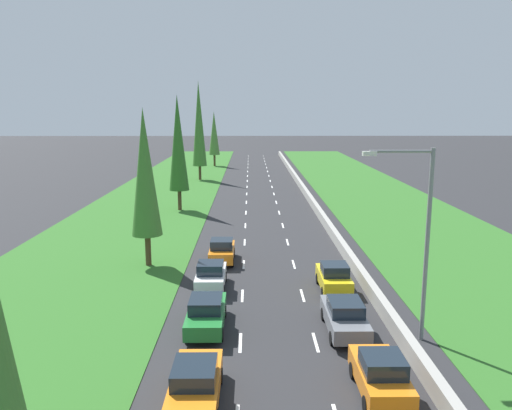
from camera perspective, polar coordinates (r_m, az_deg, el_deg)
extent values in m
plane|color=#28282B|center=(61.67, 0.55, 0.80)|extent=(300.00, 300.00, 0.00)
cube|color=#2D6623|center=(62.70, -11.09, 0.78)|extent=(14.00, 140.00, 0.04)
cube|color=#2D6623|center=(63.60, 13.59, 0.82)|extent=(14.00, 140.00, 0.04)
cube|color=#9E9B93|center=(61.98, 5.82, 1.19)|extent=(0.44, 120.00, 0.85)
cube|color=white|center=(24.20, -1.78, -15.33)|extent=(0.14, 2.00, 0.01)
cube|color=white|center=(29.71, -1.55, -10.24)|extent=(0.14, 2.00, 0.01)
cube|color=white|center=(35.37, -1.40, -6.76)|extent=(0.14, 2.00, 0.01)
cube|color=white|center=(41.14, -1.29, -4.25)|extent=(0.14, 2.00, 0.01)
cube|color=white|center=(46.96, -1.21, -2.35)|extent=(0.14, 2.00, 0.01)
cube|color=white|center=(52.82, -1.15, -0.88)|extent=(0.14, 2.00, 0.01)
cube|color=white|center=(58.71, -1.10, 0.30)|extent=(0.14, 2.00, 0.01)
cube|color=white|center=(64.62, -1.06, 1.26)|extent=(0.14, 2.00, 0.01)
cube|color=white|center=(70.54, -1.02, 2.06)|extent=(0.14, 2.00, 0.01)
cube|color=white|center=(76.48, -1.00, 2.74)|extent=(0.14, 2.00, 0.01)
cube|color=white|center=(82.43, -0.97, 3.32)|extent=(0.14, 2.00, 0.01)
cube|color=white|center=(88.38, -0.95, 3.82)|extent=(0.14, 2.00, 0.01)
cube|color=white|center=(94.34, -0.93, 4.26)|extent=(0.14, 2.00, 0.01)
cube|color=white|center=(100.30, -0.91, 4.65)|extent=(0.14, 2.00, 0.01)
cube|color=white|center=(106.27, -0.90, 4.99)|extent=(0.14, 2.00, 0.01)
cube|color=white|center=(112.24, -0.89, 5.30)|extent=(0.14, 2.00, 0.01)
cube|color=white|center=(118.22, -0.87, 5.57)|extent=(0.14, 2.00, 0.01)
cube|color=white|center=(24.38, 6.77, -15.19)|extent=(0.14, 2.00, 0.01)
cube|color=white|center=(29.86, 5.29, -10.17)|extent=(0.14, 2.00, 0.01)
cube|color=white|center=(35.50, 4.30, -6.72)|extent=(0.14, 2.00, 0.01)
cube|color=white|center=(41.24, 3.59, -4.22)|extent=(0.14, 2.00, 0.01)
cube|color=white|center=(47.05, 3.06, -2.34)|extent=(0.14, 2.00, 0.01)
cube|color=white|center=(52.90, 2.64, -0.87)|extent=(0.14, 2.00, 0.01)
cube|color=white|center=(58.78, 2.31, 0.31)|extent=(0.14, 2.00, 0.01)
cube|color=white|center=(64.69, 2.04, 1.27)|extent=(0.14, 2.00, 0.01)
cube|color=white|center=(70.61, 1.82, 2.07)|extent=(0.14, 2.00, 0.01)
cube|color=white|center=(76.54, 1.63, 2.74)|extent=(0.14, 2.00, 0.01)
cube|color=white|center=(82.48, 1.46, 3.32)|extent=(0.14, 2.00, 0.01)
cube|color=white|center=(88.43, 1.32, 3.83)|extent=(0.14, 2.00, 0.01)
cube|color=white|center=(94.39, 1.20, 4.26)|extent=(0.14, 2.00, 0.01)
cube|color=white|center=(100.35, 1.09, 4.65)|extent=(0.14, 2.00, 0.01)
cube|color=white|center=(106.31, 0.99, 4.99)|extent=(0.14, 2.00, 0.01)
cube|color=white|center=(112.28, 0.91, 5.30)|extent=(0.14, 2.00, 0.01)
cube|color=white|center=(118.25, 0.83, 5.57)|extent=(0.14, 2.00, 0.01)
cube|color=orange|center=(19.65, -6.88, -19.79)|extent=(1.76, 4.50, 0.72)
cube|color=#19232D|center=(19.20, -6.98, -18.32)|extent=(1.56, 1.90, 0.60)
cylinder|color=black|center=(21.12, -8.71, -18.63)|extent=(0.22, 0.64, 0.64)
cylinder|color=black|center=(20.97, -4.14, -18.76)|extent=(0.22, 0.64, 0.64)
cube|color=#237A33|center=(25.47, -5.65, -12.33)|extent=(1.76, 4.50, 0.72)
cube|color=#19232D|center=(25.08, -5.71, -11.08)|extent=(1.56, 1.90, 0.60)
cylinder|color=black|center=(26.97, -7.11, -11.84)|extent=(0.22, 0.64, 0.64)
cylinder|color=black|center=(26.84, -3.64, -11.89)|extent=(0.22, 0.64, 0.64)
cylinder|color=black|center=(24.44, -7.86, -14.35)|extent=(0.22, 0.64, 0.64)
cylinder|color=black|center=(24.29, -3.99, -14.42)|extent=(0.22, 0.64, 0.64)
cube|color=white|center=(30.73, -5.12, -8.17)|extent=(1.68, 3.90, 0.76)
cube|color=#19232D|center=(30.23, -5.18, -7.10)|extent=(1.52, 1.60, 0.64)
cylinder|color=black|center=(32.06, -6.31, -8.10)|extent=(0.22, 0.64, 0.64)
cylinder|color=black|center=(31.95, -3.56, -8.13)|extent=(0.22, 0.64, 0.64)
cylinder|color=black|center=(29.80, -6.76, -9.60)|extent=(0.22, 0.64, 0.64)
cylinder|color=black|center=(29.68, -3.80, -9.63)|extent=(0.22, 0.64, 0.64)
cube|color=orange|center=(35.88, -3.87, -5.37)|extent=(1.68, 3.90, 0.76)
cube|color=#19232D|center=(35.40, -3.91, -4.41)|extent=(1.52, 1.60, 0.64)
cylinder|color=black|center=(37.20, -4.93, -5.41)|extent=(0.22, 0.64, 0.64)
cylinder|color=black|center=(37.11, -2.58, -5.42)|extent=(0.22, 0.64, 0.64)
cylinder|color=black|center=(34.89, -5.23, -6.51)|extent=(0.22, 0.64, 0.64)
cylinder|color=black|center=(34.80, -2.71, -6.52)|extent=(0.22, 0.64, 0.64)
cube|color=orange|center=(20.62, 13.87, -18.41)|extent=(1.68, 3.90, 0.76)
cube|color=#19232D|center=(20.04, 14.19, -17.07)|extent=(1.52, 1.60, 0.64)
cylinder|color=black|center=(21.67, 10.95, -17.91)|extent=(0.22, 0.64, 0.64)
cylinder|color=black|center=(22.01, 15.02, -17.61)|extent=(0.22, 0.64, 0.64)
cylinder|color=black|center=(19.63, 12.45, -21.24)|extent=(0.22, 0.64, 0.64)
cylinder|color=black|center=(20.01, 16.99, -20.81)|extent=(0.22, 0.64, 0.64)
cube|color=slate|center=(25.37, 9.99, -12.54)|extent=(1.76, 4.50, 0.72)
cube|color=#19232D|center=(24.98, 10.10, -11.28)|extent=(1.56, 1.90, 0.60)
cylinder|color=black|center=(26.65, 7.68, -12.14)|extent=(0.22, 0.64, 0.64)
cylinder|color=black|center=(26.92, 11.12, -12.01)|extent=(0.22, 0.64, 0.64)
cylinder|color=black|center=(24.14, 8.65, -14.70)|extent=(0.22, 0.64, 0.64)
cylinder|color=black|center=(24.44, 12.48, -14.51)|extent=(0.22, 0.64, 0.64)
cube|color=yellow|center=(30.69, 8.79, -8.29)|extent=(1.68, 3.90, 0.76)
cube|color=#19232D|center=(30.19, 8.92, -7.22)|extent=(1.52, 1.60, 0.64)
cylinder|color=black|center=(31.83, 7.05, -8.26)|extent=(0.22, 0.64, 0.64)
cylinder|color=black|center=(32.07, 9.77, -8.19)|extent=(0.22, 0.64, 0.64)
cylinder|color=black|center=(29.58, 7.67, -9.78)|extent=(0.22, 0.64, 0.64)
cylinder|color=black|center=(29.83, 10.61, -9.69)|extent=(0.22, 0.64, 0.64)
cylinder|color=#4C3823|center=(35.66, -12.12, -5.02)|extent=(0.40, 0.40, 2.20)
cone|color=#3D752D|center=(34.61, -12.47, 3.64)|extent=(2.07, 2.07, 8.63)
cylinder|color=#4C3823|center=(54.59, -8.64, 0.55)|extent=(0.40, 0.40, 2.20)
cone|color=#2D6623|center=(53.86, -8.82, 6.97)|extent=(2.11, 2.11, 10.04)
cylinder|color=#4C3823|center=(78.04, -6.37, 3.65)|extent=(0.41, 0.41, 2.20)
cone|color=#3D752D|center=(77.48, -6.48, 9.13)|extent=(2.17, 2.17, 12.73)
cylinder|color=#4C3823|center=(97.13, -4.72, 5.06)|extent=(0.39, 0.39, 2.20)
cone|color=#4C7F38|center=(96.76, -4.77, 8.12)|extent=(2.06, 2.06, 8.19)
cylinder|color=gray|center=(24.22, 18.80, -4.53)|extent=(0.20, 0.20, 9.00)
cylinder|color=gray|center=(23.05, 16.15, 5.87)|extent=(2.80, 0.12, 0.12)
cube|color=silver|center=(22.70, 12.74, 5.71)|extent=(0.60, 0.28, 0.20)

